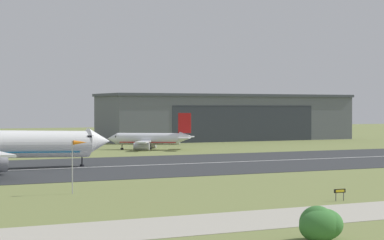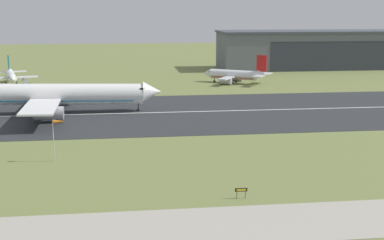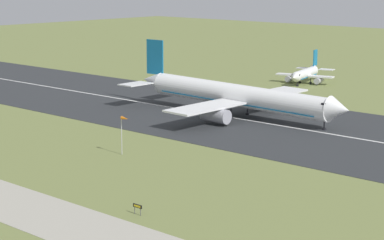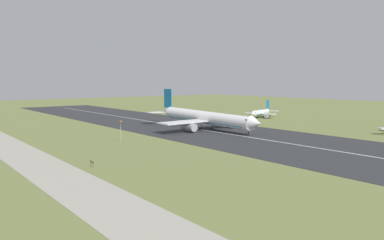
% 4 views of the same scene
% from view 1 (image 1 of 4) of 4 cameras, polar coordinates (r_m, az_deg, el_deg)
% --- Properties ---
extents(ground_plane, '(634.15, 634.15, 0.00)m').
position_cam_1_polar(ground_plane, '(97.74, 0.30, -5.70)').
color(ground_plane, olive).
extents(runway_strip, '(394.15, 50.52, 0.06)m').
position_cam_1_polar(runway_strip, '(141.92, -8.41, -3.62)').
color(runway_strip, '#2B2D30').
rests_on(runway_strip, ground_plane).
extents(runway_centreline, '(354.74, 0.70, 0.01)m').
position_cam_1_polar(runway_centreline, '(141.92, -8.41, -3.60)').
color(runway_centreline, silver).
rests_on(runway_centreline, runway_strip).
extents(taxiway_road, '(295.61, 11.52, 0.05)m').
position_cam_1_polar(taxiway_road, '(78.65, 7.64, -7.32)').
color(taxiway_road, '#A8A393').
rests_on(taxiway_road, ground_plane).
extents(hangar_building, '(89.84, 24.60, 15.83)m').
position_cam_1_polar(hangar_building, '(258.90, 2.74, 0.21)').
color(hangar_building, slate).
rests_on(hangar_building, ground_plane).
extents(airplane_parked_centre, '(23.58, 21.17, 9.85)m').
position_cam_1_polar(airplane_parked_centre, '(200.39, -3.23, -1.48)').
color(airplane_parked_centre, silver).
rests_on(airplane_parked_centre, ground_plane).
extents(shrub_clump, '(4.41, 3.42, 2.98)m').
position_cam_1_polar(shrub_clump, '(65.03, 9.76, -7.84)').
color(shrub_clump, '#387533').
rests_on(shrub_clump, ground_plane).
extents(windsock_pole, '(2.08, 0.76, 7.04)m').
position_cam_1_polar(windsock_pole, '(99.34, -8.61, -2.02)').
color(windsock_pole, '#B7B7BC').
rests_on(windsock_pole, ground_plane).
extents(runway_sign, '(1.66, 0.13, 1.46)m').
position_cam_1_polar(runway_sign, '(92.79, 11.19, -5.39)').
color(runway_sign, '#4C4C51').
rests_on(runway_sign, ground_plane).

